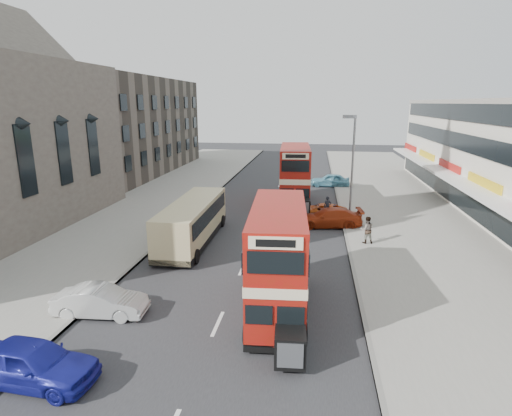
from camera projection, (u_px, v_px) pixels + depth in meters
The scene contains 18 objects.
ground at pixel (205, 352), 15.23m from camera, with size 160.00×160.00×0.00m, color #28282B.
road_surface at pixel (267, 213), 34.40m from camera, with size 12.00×90.00×0.01m, color #28282B.
pavement_right at pixel (416, 217), 32.74m from camera, with size 12.00×90.00×0.15m, color gray.
pavement_left at pixel (132, 207), 36.03m from camera, with size 12.00×90.00×0.15m, color gray.
kerb_left at pixel (197, 209), 35.22m from camera, with size 0.20×90.00×0.16m, color gray.
kerb_right at pixel (341, 215), 33.55m from camera, with size 0.20×90.00×0.16m, color gray.
brick_terrace at pixel (116, 126), 53.17m from camera, with size 14.00×28.00×12.00m, color #66594C.
street_lamp at pixel (352, 161), 30.39m from camera, with size 1.00×0.20×8.12m.
bus_main at pixel (278, 260), 17.68m from camera, with size 2.76×8.36×4.57m.
bus_second at pixel (295, 175), 36.58m from camera, with size 2.99×9.26×5.07m.
coach at pixel (193, 220), 26.85m from camera, with size 2.63×9.65×2.55m.
car_left_near at pixel (32, 363), 13.37m from camera, with size 1.77×4.39×1.50m, color #1A1F94.
car_left_front at pixel (100, 301), 17.70m from camera, with size 1.39×3.98×1.31m, color beige.
car_right_a at pixel (329, 218), 30.36m from camera, with size 1.98×4.88×1.42m, color #9B2B0F.
car_right_b at pixel (321, 211), 32.92m from camera, with size 1.86×4.04×1.12m, color #D35215.
car_right_c at pixel (330, 180), 44.98m from camera, with size 1.70×4.23×1.44m, color #60A9C0.
pedestrian_near at pixel (367, 230), 26.38m from camera, with size 0.66×0.45×1.80m, color gray.
cyclist at pixel (327, 213), 31.93m from camera, with size 0.68×1.81×1.95m.
Camera 1 is at (3.77, -13.01, 8.99)m, focal length 28.73 mm.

